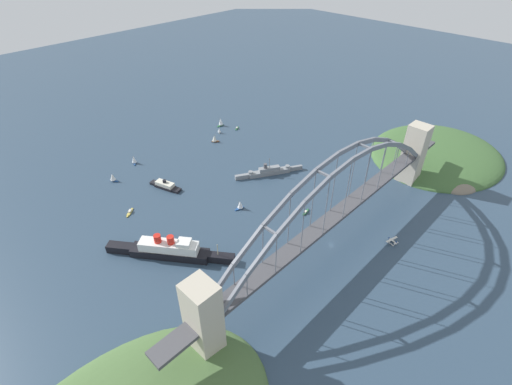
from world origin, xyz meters
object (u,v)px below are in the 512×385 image
small_boat_2 (306,212)px  small_boat_4 (214,139)px  small_boat_0 (219,130)px  harbor_ferry_steamer (165,185)px  small_boat_7 (221,122)px  small_boat_8 (240,205)px  ocean_liner (169,250)px  small_boat_3 (113,177)px  small_boat_6 (237,128)px  seaplane_taxiing_near_bridge (392,241)px  naval_cruiser (269,171)px  small_boat_1 (134,159)px  small_boat_5 (130,212)px  harbor_arch_bridge (336,213)px

small_boat_2 → small_boat_4: small_boat_4 is taller
small_boat_0 → small_boat_4: bearing=-145.4°
harbor_ferry_steamer → small_boat_7: bearing=26.3°
small_boat_2 → small_boat_8: (-34.05, 43.01, 3.35)m
ocean_liner → small_boat_4: 171.98m
small_boat_3 → small_boat_8: bearing=-64.8°
small_boat_2 → small_boat_6: size_ratio=1.13×
seaplane_taxiing_near_bridge → small_boat_6: size_ratio=1.33×
small_boat_4 → naval_cruiser: bearing=-94.0°
small_boat_1 → ocean_liner: bearing=-110.9°
harbor_ferry_steamer → small_boat_0: (104.61, 45.63, 0.98)m
naval_cruiser → small_boat_6: size_ratio=7.13×
ocean_liner → small_boat_0: 192.90m
harbor_ferry_steamer → small_boat_5: harbor_ferry_steamer is taller
harbor_arch_bridge → small_boat_8: size_ratio=34.03×
naval_cruiser → small_boat_5: bearing=160.6°
ocean_liner → harbor_arch_bridge: bearing=-40.1°
harbor_arch_bridge → small_boat_6: (81.77, 189.30, -29.80)m
harbor_arch_bridge → small_boat_0: size_ratio=40.75×
harbor_ferry_steamer → small_boat_5: 42.54m
ocean_liner → small_boat_5: size_ratio=7.84×
naval_cruiser → harbor_ferry_steamer: naval_cruiser is taller
small_boat_7 → small_boat_8: size_ratio=1.19×
seaplane_taxiing_near_bridge → small_boat_1: small_boat_1 is taller
small_boat_0 → small_boat_6: bearing=-17.4°
small_boat_0 → small_boat_1: bearing=173.6°
small_boat_1 → small_boat_5: size_ratio=0.92×
small_boat_0 → small_boat_4: (-17.26, -11.90, 0.53)m
harbor_ferry_steamer → small_boat_3: (-27.57, 43.77, 1.58)m
harbor_ferry_steamer → seaplane_taxiing_near_bridge: size_ratio=2.88×
small_boat_0 → small_boat_6: small_boat_0 is taller
small_boat_4 → small_boat_7: 39.53m
seaplane_taxiing_near_bridge → naval_cruiser: bearing=88.2°
seaplane_taxiing_near_bridge → small_boat_4: small_boat_4 is taller
small_boat_3 → small_boat_4: small_boat_4 is taller
small_boat_0 → naval_cruiser: bearing=-103.4°
small_boat_0 → small_boat_4: size_ratio=0.85×
ocean_liner → small_boat_1: bearing=69.1°
harbor_ferry_steamer → small_boat_5: size_ratio=3.14×
small_boat_6 → harbor_arch_bridge: bearing=-113.4°
harbor_ferry_steamer → small_boat_8: size_ratio=3.60×
small_boat_3 → seaplane_taxiing_near_bridge: bearing=-65.1°
naval_cruiser → small_boat_6: naval_cruiser is taller
small_boat_6 → seaplane_taxiing_near_bridge: bearing=-102.4°
naval_cruiser → harbor_ferry_steamer: 96.53m
harbor_ferry_steamer → small_boat_6: 131.74m
harbor_arch_bridge → small_boat_0: harbor_arch_bridge is taller
ocean_liner → small_boat_6: size_ratio=9.58×
small_boat_1 → harbor_arch_bridge: bearing=-78.7°
small_boat_3 → small_boat_7: size_ratio=0.81×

